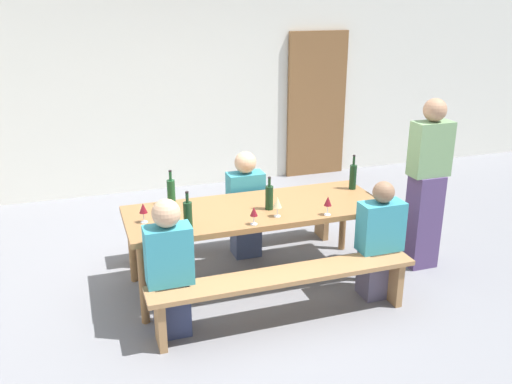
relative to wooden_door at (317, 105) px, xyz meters
The scene contains 18 objects.
ground_plane 3.64m from the wooden_door, 123.43° to the right, with size 24.00×24.00×0.00m, color slate.
back_wall 2.00m from the wooden_door, behind, with size 14.00×0.20×3.20m, color silver.
wooden_door is the anchor object (origin of this frame).
tasting_table 3.50m from the wooden_door, 123.43° to the right, with size 2.35×0.87×0.75m.
bench_near 4.18m from the wooden_door, 117.78° to the right, with size 2.25×0.30×0.45m.
bench_far 2.98m from the wooden_door, 131.47° to the right, with size 2.25×0.30×0.45m.
wine_bottle_0 3.50m from the wooden_door, 121.38° to the right, with size 0.07×0.07×0.31m.
wine_bottle_1 2.86m from the wooden_door, 107.23° to the right, with size 0.07×0.07×0.35m.
wine_bottle_2 4.10m from the wooden_door, 129.36° to the right, with size 0.07×0.07×0.32m.
wine_bottle_3 3.70m from the wooden_door, 135.43° to the right, with size 0.07×0.07×0.33m.
wine_glass_0 3.87m from the wooden_door, 122.20° to the right, with size 0.07×0.07×0.16m.
wine_glass_1 3.66m from the wooden_door, 119.75° to the right, with size 0.08×0.08×0.18m.
wine_glass_2 4.15m from the wooden_door, 134.99° to the right, with size 0.07×0.07×0.17m.
wine_glass_3 3.56m from the wooden_door, 112.88° to the right, with size 0.07×0.07×0.17m.
seated_guest_near_0 4.52m from the wooden_door, 128.98° to the right, with size 0.36×0.24×1.14m.
seated_guest_near_1 3.67m from the wooden_door, 105.50° to the right, with size 0.39×0.24×1.08m.
seated_guest_far_0 3.00m from the wooden_door, 128.29° to the right, with size 0.37×0.24×1.11m.
standing_host 3.12m from the wooden_door, 94.61° to the right, with size 0.37×0.24×1.69m.
Camera 1 is at (-1.50, -4.44, 2.58)m, focal length 38.86 mm.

